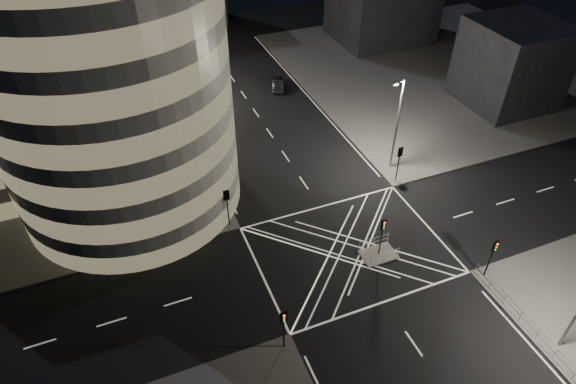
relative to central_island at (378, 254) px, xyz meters
name	(u,v)px	position (x,y,z in m)	size (l,w,h in m)	color
ground	(349,249)	(-2.00, 1.50, -0.07)	(120.00, 120.00, 0.00)	black
sidewalk_far_left	(0,154)	(-31.00, 28.50, 0.00)	(42.00, 42.00, 0.15)	#524F4D
sidewalk_far_right	(442,67)	(27.00, 28.50, 0.00)	(42.00, 42.00, 0.15)	#524F4D
central_island	(378,254)	(0.00, 0.00, 0.00)	(3.00, 2.00, 0.15)	slate
office_tower_curved	(44,65)	(-22.74, 20.24, 12.58)	(30.00, 29.00, 27.20)	#97968F
office_block_rear	(35,1)	(-24.00, 43.50, 11.07)	(24.00, 16.00, 22.00)	#97968F
building_right_near	(511,64)	(28.00, 17.50, 5.08)	(10.00, 10.00, 10.00)	black
tree_a	(200,180)	(-12.50, 10.50, 4.13)	(3.83, 3.83, 6.27)	black
tree_b	(183,133)	(-12.50, 16.50, 5.43)	(5.04, 5.04, 8.26)	black
tree_c	(173,113)	(-12.50, 22.50, 4.37)	(4.36, 4.36, 6.81)	black
tree_d	(160,76)	(-12.50, 28.50, 5.85)	(5.63, 5.63, 9.02)	black
tree_e	(153,68)	(-12.50, 34.50, 4.21)	(4.15, 4.15, 6.53)	black
traffic_signal_fl	(227,201)	(-10.80, 8.30, 2.84)	(0.55, 0.22, 4.00)	black
traffic_signal_nl	(284,323)	(-10.80, -5.30, 2.84)	(0.55, 0.22, 4.00)	black
traffic_signal_fr	(399,158)	(6.80, 8.30, 2.84)	(0.55, 0.22, 4.00)	black
traffic_signal_nr	(493,252)	(6.80, -5.30, 2.84)	(0.55, 0.22, 4.00)	black
traffic_signal_island	(382,231)	(0.00, 0.00, 2.84)	(0.55, 0.22, 4.00)	black
street_lamp_left_near	(202,147)	(-11.44, 13.50, 5.47)	(1.25, 0.25, 10.00)	slate
street_lamp_left_far	(165,67)	(-11.44, 31.50, 5.47)	(1.25, 0.25, 10.00)	slate
street_lamp_right_far	(397,122)	(7.44, 10.50, 5.47)	(1.25, 0.25, 10.00)	slate
railing_near_right	(529,325)	(6.30, -10.65, 0.62)	(0.06, 11.70, 1.10)	slate
railing_island_south	(385,257)	(0.00, -0.90, 0.62)	(2.80, 0.06, 1.10)	slate
railing_island_north	(374,242)	(0.00, 0.90, 0.62)	(2.80, 0.06, 1.10)	slate
sedan	(277,84)	(2.76, 31.52, 0.62)	(1.47, 4.22, 1.39)	black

